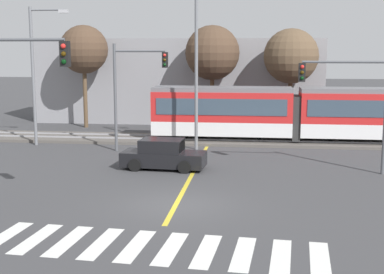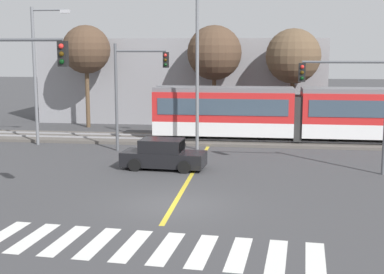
# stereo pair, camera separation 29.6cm
# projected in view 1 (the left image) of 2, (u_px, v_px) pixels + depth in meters

# --- Properties ---
(ground_plane) EXTENTS (200.00, 200.00, 0.00)m
(ground_plane) POSITION_uv_depth(u_px,v_px,m) (176.00, 205.00, 20.72)
(ground_plane) COLOR #3D3D3F
(track_bed) EXTENTS (120.00, 4.00, 0.18)m
(track_bed) POSITION_uv_depth(u_px,v_px,m) (210.00, 140.00, 35.37)
(track_bed) COLOR #56514C
(track_bed) RESTS_ON ground
(rail_near) EXTENTS (120.00, 0.08, 0.10)m
(rail_near) POSITION_uv_depth(u_px,v_px,m) (209.00, 140.00, 34.65)
(rail_near) COLOR #939399
(rail_near) RESTS_ON track_bed
(rail_far) EXTENTS (120.00, 0.08, 0.10)m
(rail_far) POSITION_uv_depth(u_px,v_px,m) (211.00, 136.00, 36.06)
(rail_far) COLOR #939399
(rail_far) RESTS_ON track_bed
(light_rail_tram) EXTENTS (18.50, 2.64, 3.43)m
(light_rail_tram) POSITION_uv_depth(u_px,v_px,m) (296.00, 112.00, 34.40)
(light_rail_tram) COLOR silver
(light_rail_tram) RESTS_ON track_bed
(crosswalk_stripe_0) EXTENTS (0.77, 2.83, 0.01)m
(crosswalk_stripe_0) POSITION_uv_depth(u_px,v_px,m) (5.00, 236.00, 17.21)
(crosswalk_stripe_0) COLOR silver
(crosswalk_stripe_0) RESTS_ON ground
(crosswalk_stripe_1) EXTENTS (0.77, 2.83, 0.01)m
(crosswalk_stripe_1) POSITION_uv_depth(u_px,v_px,m) (36.00, 238.00, 17.00)
(crosswalk_stripe_1) COLOR silver
(crosswalk_stripe_1) RESTS_ON ground
(crosswalk_stripe_2) EXTENTS (0.77, 2.83, 0.01)m
(crosswalk_stripe_2) POSITION_uv_depth(u_px,v_px,m) (69.00, 241.00, 16.79)
(crosswalk_stripe_2) COLOR silver
(crosswalk_stripe_2) RESTS_ON ground
(crosswalk_stripe_3) EXTENTS (0.77, 2.83, 0.01)m
(crosswalk_stripe_3) POSITION_uv_depth(u_px,v_px,m) (102.00, 243.00, 16.58)
(crosswalk_stripe_3) COLOR silver
(crosswalk_stripe_3) RESTS_ON ground
(crosswalk_stripe_4) EXTENTS (0.77, 2.83, 0.01)m
(crosswalk_stripe_4) POSITION_uv_depth(u_px,v_px,m) (136.00, 246.00, 16.36)
(crosswalk_stripe_4) COLOR silver
(crosswalk_stripe_4) RESTS_ON ground
(crosswalk_stripe_5) EXTENTS (0.77, 2.83, 0.01)m
(crosswalk_stripe_5) POSITION_uv_depth(u_px,v_px,m) (171.00, 248.00, 16.15)
(crosswalk_stripe_5) COLOR silver
(crosswalk_stripe_5) RESTS_ON ground
(crosswalk_stripe_6) EXTENTS (0.77, 2.83, 0.01)m
(crosswalk_stripe_6) POSITION_uv_depth(u_px,v_px,m) (206.00, 251.00, 15.94)
(crosswalk_stripe_6) COLOR silver
(crosswalk_stripe_6) RESTS_ON ground
(crosswalk_stripe_7) EXTENTS (0.77, 2.83, 0.01)m
(crosswalk_stripe_7) POSITION_uv_depth(u_px,v_px,m) (243.00, 254.00, 15.73)
(crosswalk_stripe_7) COLOR silver
(crosswalk_stripe_7) RESTS_ON ground
(crosswalk_stripe_8) EXTENTS (0.77, 2.83, 0.01)m
(crosswalk_stripe_8) POSITION_uv_depth(u_px,v_px,m) (281.00, 256.00, 15.51)
(crosswalk_stripe_8) COLOR silver
(crosswalk_stripe_8) RESTS_ON ground
(crosswalk_stripe_9) EXTENTS (0.77, 2.83, 0.01)m
(crosswalk_stripe_9) POSITION_uv_depth(u_px,v_px,m) (320.00, 259.00, 15.30)
(crosswalk_stripe_9) COLOR silver
(crosswalk_stripe_9) RESTS_ON ground
(lane_centre_line) EXTENTS (0.20, 15.52, 0.01)m
(lane_centre_line) POSITION_uv_depth(u_px,v_px,m) (192.00, 175.00, 25.82)
(lane_centre_line) COLOR gold
(lane_centre_line) RESTS_ON ground
(sedan_crossing) EXTENTS (4.31, 2.14, 1.52)m
(sedan_crossing) POSITION_uv_depth(u_px,v_px,m) (163.00, 155.00, 27.04)
(sedan_crossing) COLOR black
(sedan_crossing) RESTS_ON ground
(traffic_light_near_left) EXTENTS (3.75, 0.38, 6.67)m
(traffic_light_near_left) POSITION_uv_depth(u_px,v_px,m) (5.00, 93.00, 19.32)
(traffic_light_near_left) COLOR #515459
(traffic_light_near_left) RESTS_ON ground
(traffic_light_far_left) EXTENTS (3.25, 0.38, 6.35)m
(traffic_light_far_left) POSITION_uv_depth(u_px,v_px,m) (132.00, 82.00, 31.29)
(traffic_light_far_left) COLOR #515459
(traffic_light_far_left) RESTS_ON ground
(traffic_light_mid_right) EXTENTS (4.25, 0.38, 5.72)m
(traffic_light_mid_right) POSITION_uv_depth(u_px,v_px,m) (355.00, 94.00, 25.52)
(traffic_light_mid_right) COLOR #515459
(traffic_light_mid_right) RESTS_ON ground
(street_lamp_west) EXTENTS (2.51, 0.28, 8.61)m
(street_lamp_west) POSITION_uv_depth(u_px,v_px,m) (36.00, 67.00, 33.25)
(street_lamp_west) COLOR slate
(street_lamp_west) RESTS_ON ground
(street_lamp_centre) EXTENTS (1.89, 0.28, 9.65)m
(street_lamp_centre) POSITION_uv_depth(u_px,v_px,m) (199.00, 60.00, 31.63)
(street_lamp_centre) COLOR slate
(street_lamp_centre) RESTS_ON ground
(bare_tree_far_west) EXTENTS (3.72, 3.72, 7.91)m
(bare_tree_far_west) POSITION_uv_depth(u_px,v_px,m) (84.00, 50.00, 41.03)
(bare_tree_far_west) COLOR brown
(bare_tree_far_west) RESTS_ON ground
(bare_tree_west) EXTENTS (4.11, 4.11, 7.85)m
(bare_tree_west) POSITION_uv_depth(u_px,v_px,m) (212.00, 53.00, 40.17)
(bare_tree_west) COLOR brown
(bare_tree_west) RESTS_ON ground
(bare_tree_east) EXTENTS (4.04, 4.04, 7.58)m
(bare_tree_east) POSITION_uv_depth(u_px,v_px,m) (291.00, 56.00, 39.29)
(bare_tree_east) COLOR brown
(bare_tree_east) RESTS_ON ground
(building_backdrop_far) EXTENTS (23.50, 6.00, 6.91)m
(building_backdrop_far) POSITION_uv_depth(u_px,v_px,m) (181.00, 80.00, 45.55)
(building_backdrop_far) COLOR gray
(building_backdrop_far) RESTS_ON ground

